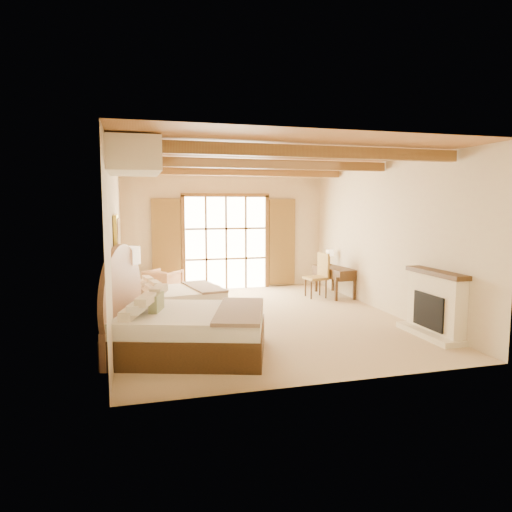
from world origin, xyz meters
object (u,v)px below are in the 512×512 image
object	(u,v)px
bed_near	(180,326)
desk	(335,280)
armchair	(163,283)
nightstand	(132,324)
bed_far	(168,299)

from	to	relation	value
bed_near	desk	xyz separation A→B (m)	(4.25, 3.64, -0.06)
armchair	nightstand	bearing A→B (deg)	116.87
bed_near	desk	distance (m)	5.60
bed_near	bed_far	bearing A→B (deg)	107.11
bed_near	armchair	bearing A→B (deg)	106.75
bed_far	nightstand	size ratio (longest dim) A/B	3.16
armchair	desk	distance (m)	4.30
desk	nightstand	bearing A→B (deg)	-158.09
nightstand	desk	distance (m)	5.72
bed_near	bed_far	world-z (taller)	bed_near
bed_far	armchair	distance (m)	2.07
nightstand	bed_near	bearing A→B (deg)	-28.18
bed_near	nightstand	size ratio (longest dim) A/B	4.07
bed_near	desk	world-z (taller)	bed_near
desk	armchair	bearing A→B (deg)	159.75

